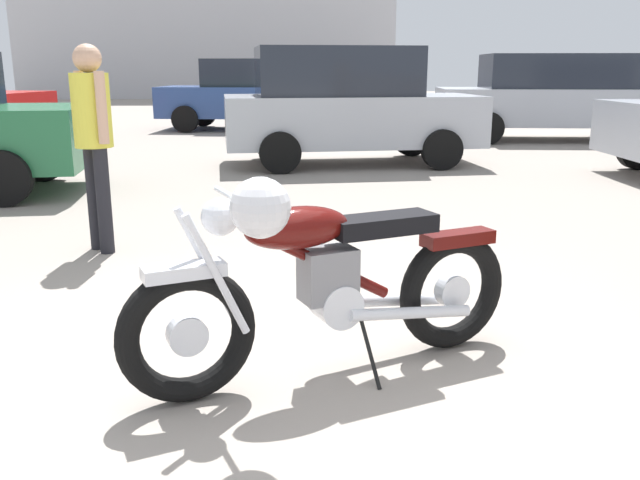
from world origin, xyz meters
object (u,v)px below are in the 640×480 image
bystander (93,127)px  vintage_motorcycle (324,281)px  white_estate_far (249,95)px  blue_hatchback_right (347,105)px  silver_sedan_mid (560,94)px

bystander → vintage_motorcycle: bearing=-93.9°
vintage_motorcycle → white_estate_far: bearing=-107.7°
blue_hatchback_right → silver_sedan_mid: size_ratio=0.84×
vintage_motorcycle → white_estate_far: white_estate_far is taller
vintage_motorcycle → silver_sedan_mid: (5.37, 10.83, 0.45)m
bystander → silver_sedan_mid: (7.11, 8.43, -0.08)m
white_estate_far → bystander: bearing=-86.1°
blue_hatchback_right → vintage_motorcycle: bearing=-101.5°
vintage_motorcycle → bystander: size_ratio=1.18×
bystander → white_estate_far: white_estate_far is taller
white_estate_far → silver_sedan_mid: silver_sedan_mid is taller
bystander → white_estate_far: size_ratio=0.38×
blue_hatchback_right → white_estate_far: (-1.88, 6.05, -0.08)m
white_estate_far → silver_sedan_mid: size_ratio=0.90×
blue_hatchback_right → white_estate_far: bearing=101.1°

